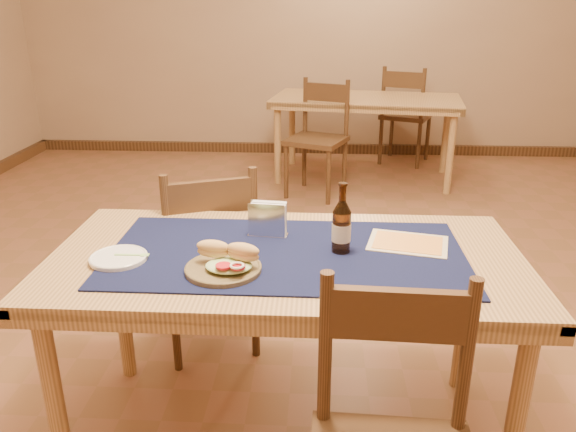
# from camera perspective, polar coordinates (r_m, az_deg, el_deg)

# --- Properties ---
(room) EXTENTS (6.04, 7.04, 2.84)m
(room) POSITION_cam_1_polar(r_m,az_deg,el_deg) (2.54, 0.92, 17.53)
(room) COLOR brown
(room) RESTS_ON ground
(main_table) EXTENTS (1.60, 0.80, 0.75)m
(main_table) POSITION_cam_1_polar(r_m,az_deg,el_deg) (1.94, -0.16, -6.08)
(main_table) COLOR tan
(main_table) RESTS_ON ground
(placemat) EXTENTS (1.20, 0.60, 0.01)m
(placemat) POSITION_cam_1_polar(r_m,az_deg,el_deg) (1.91, -0.17, -3.80)
(placemat) COLOR #0E1235
(placemat) RESTS_ON main_table
(baseboard) EXTENTS (6.00, 7.00, 0.10)m
(baseboard) POSITION_cam_1_polar(r_m,az_deg,el_deg) (2.94, 0.76, -9.72)
(baseboard) COLOR #4C311B
(baseboard) RESTS_ON ground
(back_table) EXTENTS (1.75, 1.06, 0.75)m
(back_table) POSITION_cam_1_polar(r_m,az_deg,el_deg) (5.20, 7.94, 10.97)
(back_table) COLOR tan
(back_table) RESTS_ON ground
(chair_main_far) EXTENTS (0.55, 0.55, 0.92)m
(chair_main_far) POSITION_cam_1_polar(r_m,az_deg,el_deg) (2.57, -8.15, -3.99)
(chair_main_far) COLOR #4C311B
(chair_main_far) RESTS_ON ground
(chair_back_near) EXTENTS (0.57, 0.57, 0.96)m
(chair_back_near) POSITION_cam_1_polar(r_m,az_deg,el_deg) (4.74, 3.10, 8.07)
(chair_back_near) COLOR #4C311B
(chair_back_near) RESTS_ON ground
(chair_back_far) EXTENTS (0.59, 0.59, 0.97)m
(chair_back_far) POSITION_cam_1_polar(r_m,az_deg,el_deg) (5.80, 11.82, 10.13)
(chair_back_far) COLOR #4C311B
(chair_back_far) RESTS_ON ground
(sandwich_plate) EXTENTS (0.24, 0.24, 0.09)m
(sandwich_plate) POSITION_cam_1_polar(r_m,az_deg,el_deg) (1.78, -6.36, -4.84)
(sandwich_plate) COLOR brown
(sandwich_plate) RESTS_ON placemat
(side_plate) EXTENTS (0.19, 0.19, 0.02)m
(side_plate) POSITION_cam_1_polar(r_m,az_deg,el_deg) (1.93, -16.85, -4.04)
(side_plate) COLOR white
(side_plate) RESTS_ON placemat
(fork) EXTENTS (0.11, 0.02, 0.00)m
(fork) POSITION_cam_1_polar(r_m,az_deg,el_deg) (1.92, -15.32, -3.83)
(fork) COLOR #9FDC79
(fork) RESTS_ON side_plate
(beer_bottle) EXTENTS (0.06, 0.06, 0.24)m
(beer_bottle) POSITION_cam_1_polar(r_m,az_deg,el_deg) (1.89, 5.45, -1.09)
(beer_bottle) COLOR #43220B
(beer_bottle) RESTS_ON placemat
(napkin_holder) EXTENTS (0.15, 0.07, 0.13)m
(napkin_holder) POSITION_cam_1_polar(r_m,az_deg,el_deg) (2.02, -2.08, -0.43)
(napkin_holder) COLOR silver
(napkin_holder) RESTS_ON placemat
(menu_card) EXTENTS (0.31, 0.25, 0.01)m
(menu_card) POSITION_cam_1_polar(r_m,az_deg,el_deg) (2.02, 12.08, -2.70)
(menu_card) COLOR beige
(menu_card) RESTS_ON placemat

